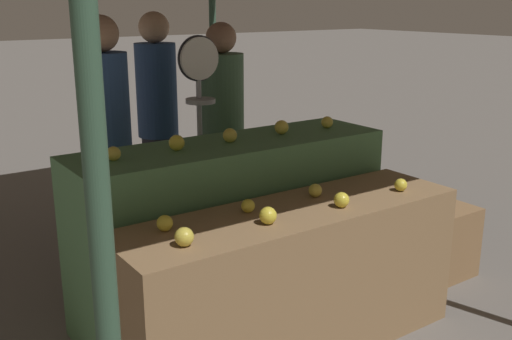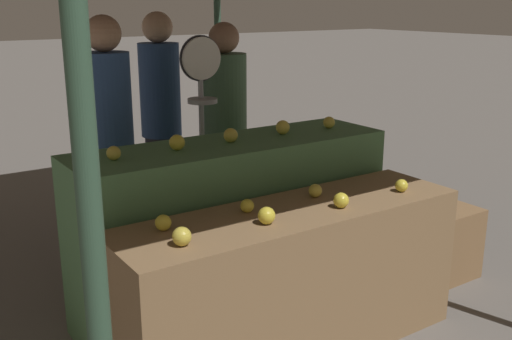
# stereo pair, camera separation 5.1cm
# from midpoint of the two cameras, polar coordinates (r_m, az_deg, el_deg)

# --- Properties ---
(display_counter_front) EXTENTS (1.97, 0.55, 0.83)m
(display_counter_front) POSITION_cam_midpoint_polar(r_m,az_deg,el_deg) (3.31, 3.07, -10.52)
(display_counter_front) COLOR olive
(display_counter_front) RESTS_ON ground_plane
(display_counter_back) EXTENTS (1.97, 0.55, 1.07)m
(display_counter_back) POSITION_cam_midpoint_polar(r_m,az_deg,el_deg) (3.71, -2.64, -5.45)
(display_counter_back) COLOR #4C7A4C
(display_counter_back) RESTS_ON ground_plane
(apple_front_0) EXTENTS (0.09, 0.09, 0.09)m
(apple_front_0) POSITION_cam_midpoint_polar(r_m,az_deg,el_deg) (2.69, -7.40, -6.34)
(apple_front_0) COLOR gold
(apple_front_0) RESTS_ON display_counter_front
(apple_front_1) EXTENTS (0.09, 0.09, 0.09)m
(apple_front_1) POSITION_cam_midpoint_polar(r_m,az_deg,el_deg) (2.92, 0.65, -4.36)
(apple_front_1) COLOR gold
(apple_front_1) RESTS_ON display_counter_front
(apple_front_2) EXTENTS (0.08, 0.08, 0.08)m
(apple_front_2) POSITION_cam_midpoint_polar(r_m,az_deg,el_deg) (3.18, 7.69, -2.84)
(apple_front_2) COLOR gold
(apple_front_2) RESTS_ON display_counter_front
(apple_front_3) EXTENTS (0.07, 0.07, 0.07)m
(apple_front_3) POSITION_cam_midpoint_polar(r_m,az_deg,el_deg) (3.52, 13.21, -1.39)
(apple_front_3) COLOR gold
(apple_front_3) RESTS_ON display_counter_front
(apple_front_4) EXTENTS (0.08, 0.08, 0.08)m
(apple_front_4) POSITION_cam_midpoint_polar(r_m,az_deg,el_deg) (2.87, -9.19, -5.02)
(apple_front_4) COLOR gold
(apple_front_4) RESTS_ON display_counter_front
(apple_front_5) EXTENTS (0.07, 0.07, 0.07)m
(apple_front_5) POSITION_cam_midpoint_polar(r_m,az_deg,el_deg) (3.08, -1.24, -3.43)
(apple_front_5) COLOR gold
(apple_front_5) RESTS_ON display_counter_front
(apple_front_6) EXTENTS (0.08, 0.08, 0.08)m
(apple_front_6) POSITION_cam_midpoint_polar(r_m,az_deg,el_deg) (3.34, 5.23, -1.94)
(apple_front_6) COLOR gold
(apple_front_6) RESTS_ON display_counter_front
(apple_back_0) EXTENTS (0.08, 0.08, 0.08)m
(apple_back_0) POSITION_cam_midpoint_polar(r_m,az_deg,el_deg) (3.21, -13.86, 1.53)
(apple_back_0) COLOR gold
(apple_back_0) RESTS_ON display_counter_back
(apple_back_1) EXTENTS (0.09, 0.09, 0.09)m
(apple_back_1) POSITION_cam_midpoint_polar(r_m,az_deg,el_deg) (3.37, -8.00, 2.58)
(apple_back_1) COLOR gold
(apple_back_1) RESTS_ON display_counter_back
(apple_back_2) EXTENTS (0.09, 0.09, 0.09)m
(apple_back_2) POSITION_cam_midpoint_polar(r_m,az_deg,el_deg) (3.53, -2.91, 3.31)
(apple_back_2) COLOR gold
(apple_back_2) RESTS_ON display_counter_back
(apple_back_3) EXTENTS (0.09, 0.09, 0.09)m
(apple_back_3) POSITION_cam_midpoint_polar(r_m,az_deg,el_deg) (3.76, 2.05, 4.09)
(apple_back_3) COLOR yellow
(apple_back_3) RESTS_ON display_counter_back
(apple_back_4) EXTENTS (0.08, 0.08, 0.08)m
(apple_back_4) POSITION_cam_midpoint_polar(r_m,az_deg,el_deg) (3.97, 6.43, 4.55)
(apple_back_4) COLOR yellow
(apple_back_4) RESTS_ON display_counter_back
(produce_scale) EXTENTS (0.30, 0.20, 1.67)m
(produce_scale) POSITION_cam_midpoint_polar(r_m,az_deg,el_deg) (4.06, -5.73, 6.44)
(produce_scale) COLOR #99999E
(produce_scale) RESTS_ON ground_plane
(person_vendor_at_scale) EXTENTS (0.38, 0.38, 1.73)m
(person_vendor_at_scale) POSITION_cam_midpoint_polar(r_m,az_deg,el_deg) (4.58, -3.55, 4.85)
(person_vendor_at_scale) COLOR #2D2D38
(person_vendor_at_scale) RESTS_ON ground_plane
(person_customer_left) EXTENTS (0.41, 0.41, 1.80)m
(person_customer_left) POSITION_cam_midpoint_polar(r_m,az_deg,el_deg) (4.11, -14.35, 3.83)
(person_customer_left) COLOR #2D2D38
(person_customer_left) RESTS_ON ground_plane
(person_customer_right) EXTENTS (0.42, 0.42, 1.81)m
(person_customer_right) POSITION_cam_midpoint_polar(r_m,az_deg,el_deg) (4.84, -9.67, 5.87)
(person_customer_right) COLOR #2D2D38
(person_customer_right) RESTS_ON ground_plane
(wooden_crate_side) EXTENTS (0.50, 0.50, 0.50)m
(wooden_crate_side) POSITION_cam_midpoint_polar(r_m,az_deg,el_deg) (4.44, 15.89, -6.36)
(wooden_crate_side) COLOR olive
(wooden_crate_side) RESTS_ON ground_plane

